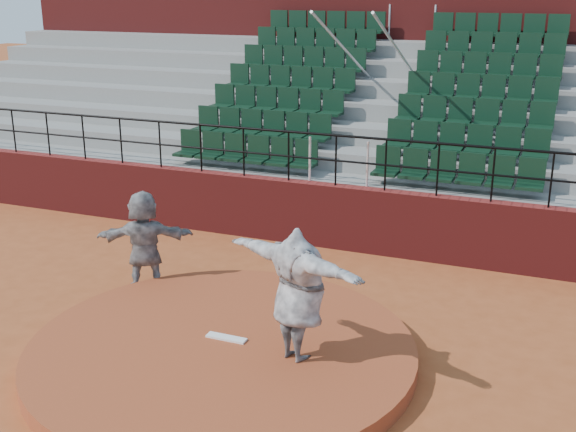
# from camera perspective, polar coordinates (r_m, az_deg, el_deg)

# --- Properties ---
(ground) EXTENTS (90.00, 90.00, 0.00)m
(ground) POSITION_cam_1_polar(r_m,az_deg,el_deg) (10.52, -5.23, -11.19)
(ground) COLOR #A24C24
(ground) RESTS_ON ground
(pitchers_mound) EXTENTS (5.50, 5.50, 0.25)m
(pitchers_mound) POSITION_cam_1_polar(r_m,az_deg,el_deg) (10.46, -5.24, -10.59)
(pitchers_mound) COLOR #9A4222
(pitchers_mound) RESTS_ON ground
(pitching_rubber) EXTENTS (0.60, 0.15, 0.03)m
(pitching_rubber) POSITION_cam_1_polar(r_m,az_deg,el_deg) (10.51, -4.89, -9.57)
(pitching_rubber) COLOR white
(pitching_rubber) RESTS_ON pitchers_mound
(boundary_wall) EXTENTS (24.00, 0.30, 1.30)m
(boundary_wall) POSITION_cam_1_polar(r_m,az_deg,el_deg) (14.52, 3.71, -0.02)
(boundary_wall) COLOR maroon
(boundary_wall) RESTS_ON ground
(wall_railing) EXTENTS (24.04, 0.05, 1.03)m
(wall_railing) POSITION_cam_1_polar(r_m,az_deg,el_deg) (14.16, 3.82, 5.30)
(wall_railing) COLOR black
(wall_railing) RESTS_ON boundary_wall
(seating_deck) EXTENTS (24.00, 5.97, 4.63)m
(seating_deck) POSITION_cam_1_polar(r_m,az_deg,el_deg) (17.70, 7.53, 5.77)
(seating_deck) COLOR gray
(seating_deck) RESTS_ON ground
(press_box_facade) EXTENTS (24.00, 3.00, 7.10)m
(press_box_facade) POSITION_cam_1_polar(r_m,az_deg,el_deg) (21.23, 10.59, 13.36)
(press_box_facade) COLOR maroon
(press_box_facade) RESTS_ON ground
(pitcher) EXTENTS (2.36, 1.43, 1.87)m
(pitcher) POSITION_cam_1_polar(r_m,az_deg,el_deg) (9.59, 0.80, -6.19)
(pitcher) COLOR black
(pitcher) RESTS_ON pitchers_mound
(fielder) EXTENTS (1.72, 1.22, 1.79)m
(fielder) POSITION_cam_1_polar(r_m,az_deg,el_deg) (12.62, -11.27, -1.96)
(fielder) COLOR black
(fielder) RESTS_ON ground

